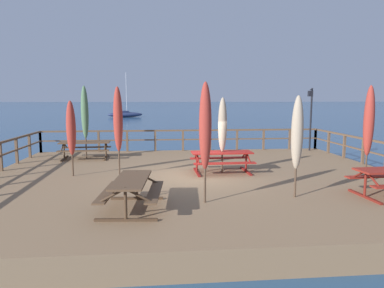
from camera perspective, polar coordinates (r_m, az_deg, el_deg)
name	(u,v)px	position (r m, az deg, el deg)	size (l,w,h in m)	color
ground_plane	(194,193)	(12.44, 0.40, -7.99)	(600.00, 600.00, 0.00)	navy
wooden_deck	(194,184)	(12.36, 0.40, -6.59)	(14.50, 12.09, 0.62)	#846647
railing_waterside_far	(183,137)	(17.98, -1.49, 1.22)	(14.30, 0.10, 1.09)	brown
picnic_table_back_left	(222,157)	(12.76, 4.88, -2.15)	(2.22, 1.45, 0.78)	maroon
picnic_table_mid_centre	(132,187)	(8.66, -9.84, -6.90)	(1.56, 2.15, 0.78)	brown
picnic_table_mid_left	(85,146)	(16.31, -17.07, -0.34)	(2.24, 1.51, 0.78)	brown
patio_umbrella_tall_front	(71,128)	(12.69, -19.14, 2.42)	(0.32, 0.32, 2.62)	#4C3828
patio_umbrella_tall_back_left	(223,125)	(12.60, 5.00, 3.08)	(0.32, 0.32, 2.73)	#4C3828
patio_umbrella_tall_back_right	(369,121)	(12.33, 26.92, 3.31)	(0.32, 0.32, 3.10)	#4C3828
patio_umbrella_tall_mid_right	(85,113)	(16.23, -17.11, 4.93)	(0.32, 0.32, 3.25)	#4C3828
patio_umbrella_short_front	(118,120)	(12.22, -11.98, 3.91)	(0.32, 0.32, 3.09)	#4C3828
patio_umbrella_short_mid	(297,133)	(9.79, 16.80, 1.71)	(0.32, 0.32, 2.78)	#4C3828
patio_umbrella_tall_mid_left	(205,127)	(8.86, 2.18, 2.83)	(0.32, 0.32, 3.11)	#4C3828
lamp_post_hooked	(311,110)	(18.75, 18.80, 5.32)	(0.44, 0.61, 3.20)	black
sailboat_distant	(125,114)	(62.25, -10.87, 4.79)	(6.22, 2.89, 7.72)	navy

